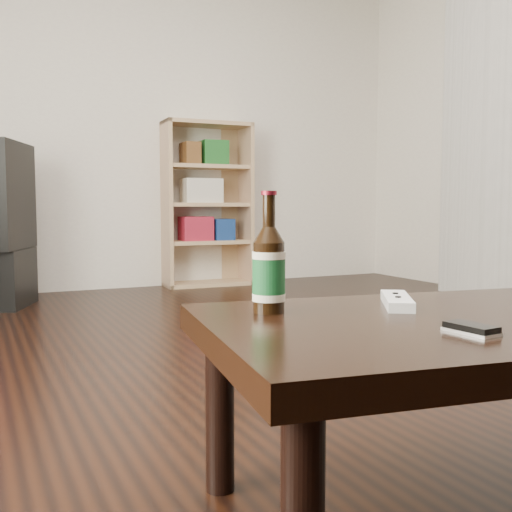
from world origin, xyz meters
name	(u,v)px	position (x,y,z in m)	size (l,w,h in m)	color
floor	(312,399)	(0.00, 0.00, -0.01)	(5.00, 6.00, 0.01)	black
wall_back	(113,115)	(0.00, 3.01, 1.35)	(5.00, 0.02, 2.70)	beige
bookshelf	(205,201)	(0.71, 2.90, 0.69)	(0.72, 0.35, 1.32)	tan
coffee_table	(476,342)	(-0.09, -0.80, 0.36)	(1.20, 0.81, 0.42)	black
beer_bottle	(269,270)	(-0.46, -0.58, 0.51)	(0.07, 0.07, 0.26)	black
phone	(471,329)	(-0.23, -0.92, 0.43)	(0.06, 0.10, 0.02)	silver
remote	(397,301)	(-0.16, -0.63, 0.43)	(0.16, 0.20, 0.03)	silver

